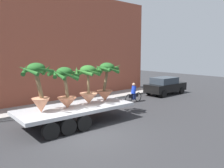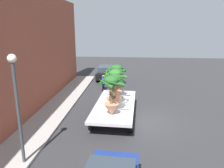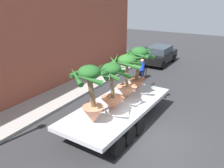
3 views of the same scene
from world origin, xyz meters
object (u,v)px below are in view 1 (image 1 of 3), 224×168
(flatbed_trailer, at_px, (72,111))
(cyclist, at_px, (134,94))
(potted_palm_front, at_px, (38,86))
(potted_palm_extra, at_px, (106,80))
(potted_palm_rear, at_px, (88,83))
(potted_palm_middle, at_px, (66,87))
(parked_car, at_px, (165,85))

(flatbed_trailer, distance_m, cyclist, 6.71)
(potted_palm_front, bearing_deg, potted_palm_extra, 0.32)
(potted_palm_rear, distance_m, potted_palm_middle, 1.46)
(potted_palm_rear, relative_size, potted_palm_front, 0.91)
(potted_palm_middle, bearing_deg, flatbed_trailer, 0.52)
(flatbed_trailer, distance_m, potted_palm_front, 2.29)
(potted_palm_rear, relative_size, potted_palm_middle, 1.02)
(potted_palm_rear, bearing_deg, flatbed_trailer, -176.85)
(flatbed_trailer, relative_size, potted_palm_rear, 3.34)
(potted_palm_middle, height_order, parked_car, potted_palm_middle)
(potted_palm_front, relative_size, potted_palm_extra, 1.06)
(potted_palm_front, height_order, potted_palm_extra, potted_palm_front)
(parked_car, bearing_deg, potted_palm_middle, -170.55)
(potted_palm_rear, bearing_deg, cyclist, 15.87)
(potted_palm_middle, distance_m, cyclist, 7.16)
(flatbed_trailer, bearing_deg, potted_palm_extra, 1.70)
(parked_car, bearing_deg, cyclist, -176.25)
(potted_palm_middle, relative_size, potted_palm_extra, 0.94)
(cyclist, xyz_separation_m, parked_car, (4.53, 0.30, 0.16))
(flatbed_trailer, relative_size, parked_car, 1.74)
(potted_palm_front, bearing_deg, parked_car, 8.19)
(flatbed_trailer, height_order, potted_palm_extra, potted_palm_extra)
(potted_palm_rear, bearing_deg, potted_palm_front, -179.73)
(potted_palm_middle, bearing_deg, parked_car, 9.45)
(cyclist, bearing_deg, flatbed_trailer, -166.27)
(parked_car, bearing_deg, potted_palm_extra, -168.07)
(potted_palm_rear, height_order, cyclist, potted_palm_rear)
(flatbed_trailer, xyz_separation_m, potted_palm_front, (-1.74, 0.05, 1.48))
(flatbed_trailer, height_order, parked_car, parked_car)
(cyclist, relative_size, parked_car, 0.44)
(flatbed_trailer, xyz_separation_m, parked_car, (11.05, 1.89, 0.05))
(parked_car, bearing_deg, potted_palm_rear, -169.55)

